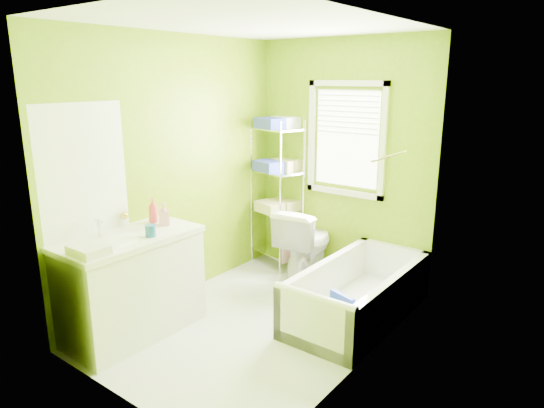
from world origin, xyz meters
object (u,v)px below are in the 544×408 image
Objects in this scene: bathtub at (356,301)px; wire_shelf_unit at (278,176)px; vanity at (132,282)px; toilet at (306,243)px.

wire_shelf_unit is (-1.40, 0.66, 0.91)m from bathtub.
wire_shelf_unit is (0.03, 2.08, 0.60)m from vanity.
bathtub is 1.36× the size of vanity.
toilet reaches higher than bathtub.
wire_shelf_unit reaches higher than toilet.
vanity is 0.68× the size of wire_shelf_unit.
bathtub is at bearing -25.34° from wire_shelf_unit.
vanity reaches higher than toilet.
toilet is at bearing -17.51° from wire_shelf_unit.
toilet is 0.47× the size of wire_shelf_unit.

